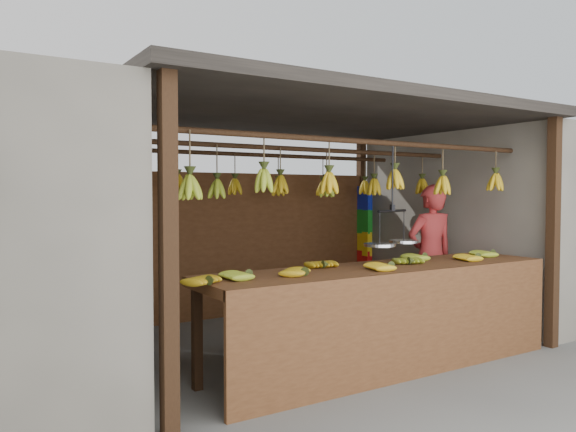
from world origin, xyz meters
TOP-DOWN VIEW (x-y plane):
  - ground at (0.00, 0.00)m, footprint 80.00×80.00m
  - stall at (0.00, 0.33)m, footprint 4.30×3.30m
  - neighbor_right at (3.60, 0.00)m, footprint 3.00×3.00m
  - counter at (0.11, -1.23)m, footprint 3.57×0.79m
  - hanging_bananas at (0.00, 0.01)m, footprint 3.58×2.25m
  - balance_scale at (0.31, -1.00)m, footprint 0.71×0.43m
  - vendor at (1.60, -0.25)m, footprint 0.65×0.48m
  - bag_bundles at (1.94, 1.35)m, footprint 0.08×0.26m

SIDE VIEW (x-z plane):
  - ground at x=0.00m, z-range 0.00..0.00m
  - counter at x=0.11m, z-range 0.23..1.19m
  - vendor at x=1.60m, z-range 0.00..1.65m
  - bag_bundles at x=1.94m, z-range 0.37..1.63m
  - balance_scale at x=0.31m, z-range 0.67..1.60m
  - neighbor_right at x=3.60m, z-range 0.00..2.30m
  - hanging_bananas at x=0.00m, z-range 1.45..1.81m
  - stall at x=0.00m, z-range 0.77..3.17m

